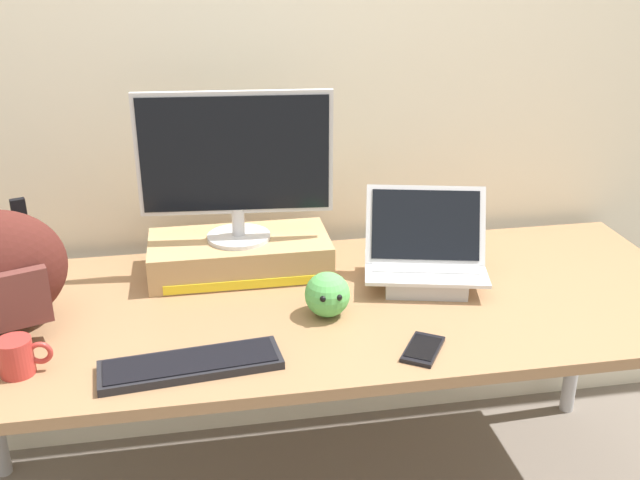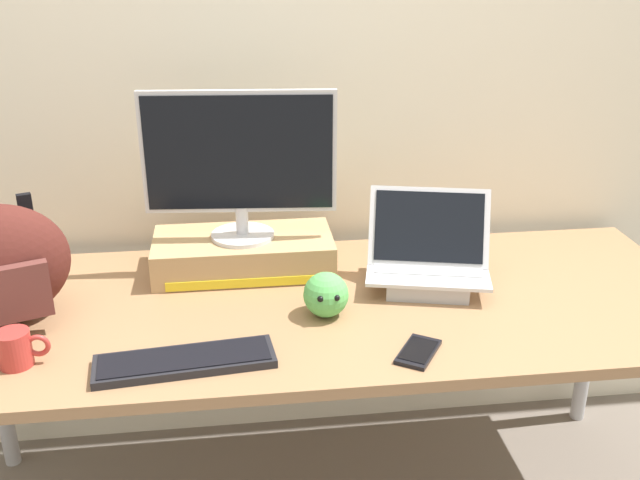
# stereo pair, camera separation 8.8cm
# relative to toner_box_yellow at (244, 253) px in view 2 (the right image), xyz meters

# --- Properties ---
(back_wall) EXTENTS (7.00, 0.10, 2.60)m
(back_wall) POSITION_rel_toner_box_yellow_xyz_m (0.20, 0.28, 0.53)
(back_wall) COLOR silver
(back_wall) RESTS_ON ground
(desk) EXTENTS (2.09, 0.81, 0.72)m
(desk) POSITION_rel_toner_box_yellow_xyz_m (0.20, -0.23, -0.11)
(desk) COLOR #99704C
(desk) RESTS_ON ground
(toner_box_yellow) EXTENTS (0.51, 0.26, 0.10)m
(toner_box_yellow) POSITION_rel_toner_box_yellow_xyz_m (0.00, 0.00, 0.00)
(toner_box_yellow) COLOR tan
(toner_box_yellow) RESTS_ON desk
(desktop_monitor) EXTENTS (0.54, 0.18, 0.42)m
(desktop_monitor) POSITION_rel_toner_box_yellow_xyz_m (-0.00, -0.00, 0.28)
(desktop_monitor) COLOR silver
(desktop_monitor) RESTS_ON toner_box_yellow
(open_laptop) EXTENTS (0.38, 0.30, 0.26)m
(open_laptop) POSITION_rel_toner_box_yellow_xyz_m (0.50, -0.17, 0.00)
(open_laptop) COLOR #ADADB2
(open_laptop) RESTS_ON desk
(external_keyboard) EXTENTS (0.42, 0.16, 0.02)m
(external_keyboard) POSITION_rel_toner_box_yellow_xyz_m (-0.15, -0.50, -0.04)
(external_keyboard) COLOR black
(external_keyboard) RESTS_ON desk
(coffee_mug) EXTENTS (0.12, 0.08, 0.09)m
(coffee_mug) POSITION_rel_toner_box_yellow_xyz_m (-0.53, -0.45, -0.01)
(coffee_mug) COLOR #B2332D
(coffee_mug) RESTS_ON desk
(cell_phone) EXTENTS (0.14, 0.16, 0.01)m
(cell_phone) POSITION_rel_toner_box_yellow_xyz_m (0.39, -0.52, -0.05)
(cell_phone) COLOR black
(cell_phone) RESTS_ON desk
(plush_toy) EXTENTS (0.12, 0.12, 0.12)m
(plush_toy) POSITION_rel_toner_box_yellow_xyz_m (0.20, -0.30, 0.01)
(plush_toy) COLOR #56B256
(plush_toy) RESTS_ON desk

